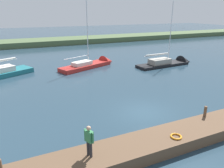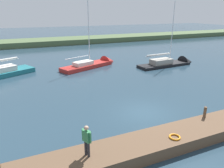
{
  "view_description": "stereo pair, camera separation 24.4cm",
  "coord_description": "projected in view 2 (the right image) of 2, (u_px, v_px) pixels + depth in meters",
  "views": [
    {
      "loc": [
        8.58,
        12.8,
        7.57
      ],
      "look_at": [
        1.56,
        -2.66,
        1.76
      ],
      "focal_mm": 34.36,
      "sensor_mm": 36.0,
      "label": 1
    },
    {
      "loc": [
        8.35,
        12.9,
        7.57
      ],
      "look_at": [
        1.56,
        -2.66,
        1.76
      ],
      "focal_mm": 34.36,
      "sensor_mm": 36.0,
      "label": 2
    }
  ],
  "objects": [
    {
      "name": "sailboat_near_dock",
      "position": [
        95.0,
        65.0,
        31.02
      ],
      "size": [
        9.38,
        5.51,
        11.22
      ],
      "rotation": [
        0.0,
        0.0,
        3.53
      ],
      "color": "#B22823",
      "rests_on": "ground_plane"
    },
    {
      "name": "life_ring_buoy",
      "position": [
        175.0,
        137.0,
        12.17
      ],
      "size": [
        0.66,
        0.66,
        0.1
      ],
      "primitive_type": "torus",
      "color": "orange",
      "rests_on": "dock_pier"
    },
    {
      "name": "far_shoreline",
      "position": [
        56.0,
        44.0,
        51.76
      ],
      "size": [
        180.0,
        8.0,
        2.4
      ],
      "primitive_type": "cube",
      "color": "#4C603D",
      "rests_on": "ground_plane"
    },
    {
      "name": "dock_pier",
      "position": [
        181.0,
        136.0,
        13.01
      ],
      "size": [
        26.12,
        2.2,
        0.73
      ],
      "primitive_type": "cube",
      "color": "brown",
      "rests_on": "ground_plane"
    },
    {
      "name": "mooring_post_near",
      "position": [
        205.0,
        112.0,
        14.43
      ],
      "size": [
        0.2,
        0.2,
        0.75
      ],
      "primitive_type": "cylinder",
      "color": "brown",
      "rests_on": "dock_pier"
    },
    {
      "name": "sailboat_outer_mooring",
      "position": [
        173.0,
        64.0,
        31.7
      ],
      "size": [
        9.74,
        2.91,
        9.91
      ],
      "rotation": [
        0.0,
        0.0,
        3.21
      ],
      "color": "black",
      "rests_on": "ground_plane"
    },
    {
      "name": "person_on_dock",
      "position": [
        87.0,
        139.0,
        10.37
      ],
      "size": [
        0.38,
        0.6,
        1.68
      ],
      "rotation": [
        0.0,
        0.0,
        3.55
      ],
      "color": "#28282D",
      "rests_on": "dock_pier"
    },
    {
      "name": "ground_plane",
      "position": [
        144.0,
        113.0,
        16.8
      ],
      "size": [
        200.0,
        200.0,
        0.0
      ],
      "primitive_type": "plane",
      "color": "#263D4C"
    }
  ]
}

